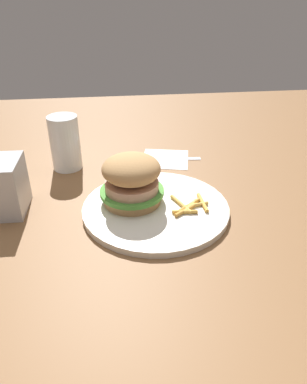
# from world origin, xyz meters

# --- Properties ---
(ground_plane) EXTENTS (1.60, 1.60, 0.00)m
(ground_plane) POSITION_xyz_m (0.00, 0.00, 0.00)
(ground_plane) COLOR brown
(plate) EXTENTS (0.27, 0.27, 0.01)m
(plate) POSITION_xyz_m (-0.00, 0.01, 0.01)
(plate) COLOR silver
(plate) RESTS_ON ground_plane
(sandwich) EXTENTS (0.12, 0.12, 0.09)m
(sandwich) POSITION_xyz_m (-0.04, 0.03, 0.06)
(sandwich) COLOR tan
(sandwich) RESTS_ON plate
(fries_pile) EXTENTS (0.07, 0.07, 0.01)m
(fries_pile) POSITION_xyz_m (0.06, -0.01, 0.02)
(fries_pile) COLOR #E5B251
(fries_pile) RESTS_ON plate
(napkin) EXTENTS (0.13, 0.13, 0.00)m
(napkin) POSITION_xyz_m (0.05, 0.23, 0.00)
(napkin) COLOR white
(napkin) RESTS_ON ground_plane
(fork) EXTENTS (0.17, 0.03, 0.00)m
(fork) POSITION_xyz_m (0.05, 0.23, 0.00)
(fork) COLOR silver
(fork) RESTS_ON napkin
(drink_glass) EXTENTS (0.07, 0.07, 0.12)m
(drink_glass) POSITION_xyz_m (-0.18, 0.21, 0.06)
(drink_glass) COLOR silver
(drink_glass) RESTS_ON ground_plane
(napkin_dispenser) EXTENTS (0.06, 0.09, 0.10)m
(napkin_dispenser) POSITION_xyz_m (-0.27, 0.04, 0.05)
(napkin_dispenser) COLOR #B7BABF
(napkin_dispenser) RESTS_ON ground_plane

